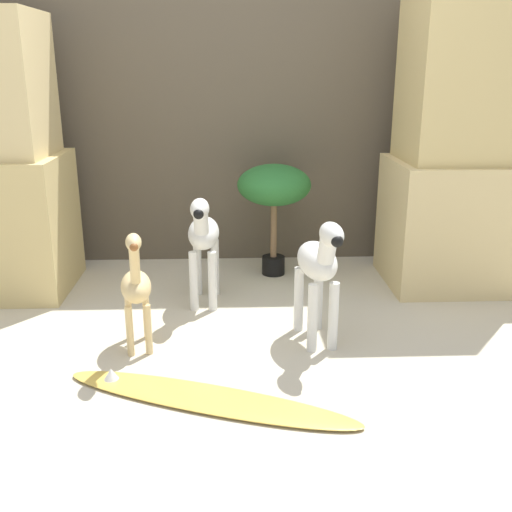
{
  "coord_description": "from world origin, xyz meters",
  "views": [
    {
      "loc": [
        0.01,
        -2.41,
        1.3
      ],
      "look_at": [
        0.13,
        0.56,
        0.36
      ],
      "focal_mm": 42.0,
      "sensor_mm": 36.0,
      "label": 1
    }
  ],
  "objects_px": {
    "potted_palm_front": "(274,189)",
    "surfboard": "(205,398)",
    "zebra_left": "(203,237)",
    "giraffe_figurine": "(136,287)",
    "zebra_right": "(319,266)"
  },
  "relations": [
    {
      "from": "zebra_left",
      "to": "giraffe_figurine",
      "type": "height_order",
      "value": "zebra_left"
    },
    {
      "from": "zebra_left",
      "to": "giraffe_figurine",
      "type": "xyz_separation_m",
      "value": [
        -0.29,
        -0.55,
        -0.08
      ]
    },
    {
      "from": "giraffe_figurine",
      "to": "surfboard",
      "type": "bearing_deg",
      "value": -55.77
    },
    {
      "from": "surfboard",
      "to": "zebra_left",
      "type": "bearing_deg",
      "value": 92.14
    },
    {
      "from": "zebra_left",
      "to": "giraffe_figurine",
      "type": "bearing_deg",
      "value": -117.96
    },
    {
      "from": "giraffe_figurine",
      "to": "zebra_right",
      "type": "bearing_deg",
      "value": 2.18
    },
    {
      "from": "giraffe_figurine",
      "to": "potted_palm_front",
      "type": "xyz_separation_m",
      "value": [
        0.72,
        1.05,
        0.25
      ]
    },
    {
      "from": "potted_palm_front",
      "to": "giraffe_figurine",
      "type": "bearing_deg",
      "value": -124.35
    },
    {
      "from": "zebra_left",
      "to": "zebra_right",
      "type": "bearing_deg",
      "value": -42.31
    },
    {
      "from": "zebra_left",
      "to": "potted_palm_front",
      "type": "height_order",
      "value": "potted_palm_front"
    },
    {
      "from": "zebra_left",
      "to": "surfboard",
      "type": "bearing_deg",
      "value": -87.86
    },
    {
      "from": "zebra_right",
      "to": "surfboard",
      "type": "xyz_separation_m",
      "value": [
        -0.53,
        -0.52,
        -0.38
      ]
    },
    {
      "from": "giraffe_figurine",
      "to": "surfboard",
      "type": "distance_m",
      "value": 0.66
    },
    {
      "from": "potted_palm_front",
      "to": "surfboard",
      "type": "distance_m",
      "value": 1.68
    },
    {
      "from": "zebra_right",
      "to": "giraffe_figurine",
      "type": "bearing_deg",
      "value": -177.82
    }
  ]
}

